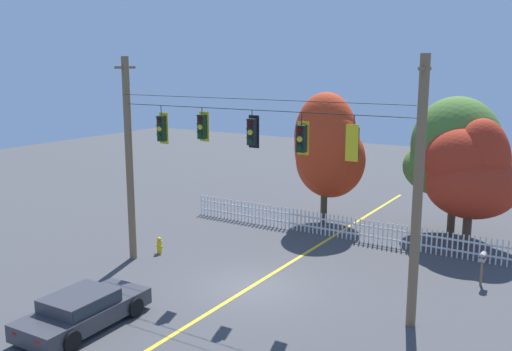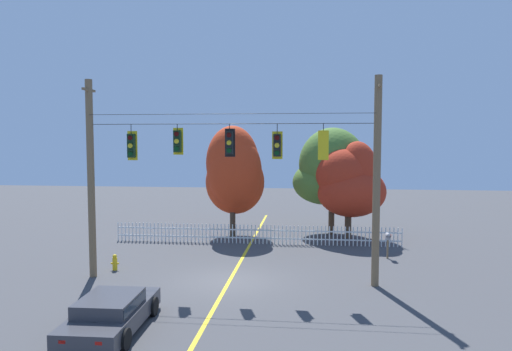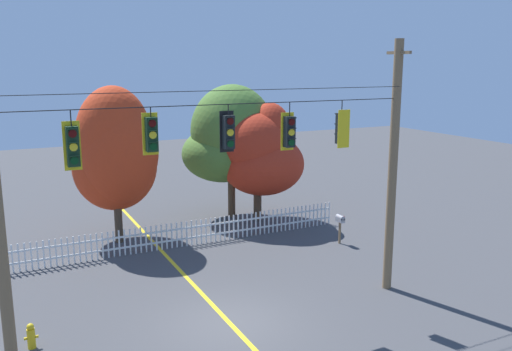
{
  "view_description": "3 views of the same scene",
  "coord_description": "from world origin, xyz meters",
  "px_view_note": "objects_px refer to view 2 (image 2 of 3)",
  "views": [
    {
      "loc": [
        10.79,
        -17.09,
        8.27
      ],
      "look_at": [
        0.08,
        0.19,
        4.27
      ],
      "focal_mm": 39.7,
      "sensor_mm": 36.0,
      "label": 1
    },
    {
      "loc": [
        3.3,
        -19.54,
        5.96
      ],
      "look_at": [
        1.04,
        0.89,
        4.46
      ],
      "focal_mm": 33.19,
      "sensor_mm": 36.0,
      "label": 2
    },
    {
      "loc": [
        -6.01,
        -14.01,
        7.8
      ],
      "look_at": [
        0.98,
        0.16,
        4.51
      ],
      "focal_mm": 37.8,
      "sensor_mm": 36.0,
      "label": 3
    }
  ],
  "objects_px": {
    "traffic_signal_eastbound_side": "(131,146)",
    "traffic_signal_northbound_secondary": "(277,145)",
    "parked_car": "(111,312)",
    "roadside_mailbox": "(388,238)",
    "traffic_signal_westbound_side": "(177,141)",
    "fire_hydrant": "(115,262)",
    "autumn_oak_far_east": "(350,183)",
    "traffic_signal_southbound_primary": "(323,145)",
    "autumn_maple_near_fence": "(234,173)",
    "traffic_signal_northbound_primary": "(230,143)",
    "autumn_maple_mid": "(330,172)"
  },
  "relations": [
    {
      "from": "traffic_signal_eastbound_side",
      "to": "traffic_signal_northbound_secondary",
      "type": "bearing_deg",
      "value": -0.01
    },
    {
      "from": "parked_car",
      "to": "roadside_mailbox",
      "type": "height_order",
      "value": "roadside_mailbox"
    },
    {
      "from": "traffic_signal_westbound_side",
      "to": "fire_hydrant",
      "type": "relative_size",
      "value": 1.76
    },
    {
      "from": "autumn_oak_far_east",
      "to": "fire_hydrant",
      "type": "bearing_deg",
      "value": -144.15
    },
    {
      "from": "traffic_signal_westbound_side",
      "to": "traffic_signal_southbound_primary",
      "type": "distance_m",
      "value": 6.12
    },
    {
      "from": "traffic_signal_westbound_side",
      "to": "traffic_signal_southbound_primary",
      "type": "relative_size",
      "value": 0.87
    },
    {
      "from": "roadside_mailbox",
      "to": "autumn_maple_near_fence",
      "type": "bearing_deg",
      "value": 151.82
    },
    {
      "from": "autumn_maple_near_fence",
      "to": "autumn_oak_far_east",
      "type": "height_order",
      "value": "autumn_maple_near_fence"
    },
    {
      "from": "traffic_signal_eastbound_side",
      "to": "traffic_signal_westbound_side",
      "type": "relative_size",
      "value": 1.19
    },
    {
      "from": "traffic_signal_westbound_side",
      "to": "fire_hydrant",
      "type": "bearing_deg",
      "value": 161.96
    },
    {
      "from": "traffic_signal_eastbound_side",
      "to": "fire_hydrant",
      "type": "relative_size",
      "value": 2.09
    },
    {
      "from": "traffic_signal_northbound_primary",
      "to": "roadside_mailbox",
      "type": "bearing_deg",
      "value": 32.78
    },
    {
      "from": "traffic_signal_northbound_primary",
      "to": "fire_hydrant",
      "type": "distance_m",
      "value": 7.93
    },
    {
      "from": "traffic_signal_eastbound_side",
      "to": "autumn_oak_far_east",
      "type": "bearing_deg",
      "value": 42.78
    },
    {
      "from": "traffic_signal_westbound_side",
      "to": "autumn_maple_near_fence",
      "type": "bearing_deg",
      "value": 84.21
    },
    {
      "from": "traffic_signal_westbound_side",
      "to": "autumn_oak_far_east",
      "type": "bearing_deg",
      "value": 49.19
    },
    {
      "from": "traffic_signal_northbound_secondary",
      "to": "autumn_oak_far_east",
      "type": "bearing_deg",
      "value": 67.73
    },
    {
      "from": "autumn_maple_mid",
      "to": "parked_car",
      "type": "height_order",
      "value": "autumn_maple_mid"
    },
    {
      "from": "traffic_signal_northbound_secondary",
      "to": "autumn_oak_far_east",
      "type": "distance_m",
      "value": 10.34
    },
    {
      "from": "traffic_signal_eastbound_side",
      "to": "traffic_signal_westbound_side",
      "type": "distance_m",
      "value": 2.03
    },
    {
      "from": "traffic_signal_northbound_primary",
      "to": "autumn_maple_mid",
      "type": "relative_size",
      "value": 0.2
    },
    {
      "from": "traffic_signal_westbound_side",
      "to": "parked_car",
      "type": "xyz_separation_m",
      "value": [
        -0.6,
        -5.68,
        -5.35
      ]
    },
    {
      "from": "autumn_maple_mid",
      "to": "roadside_mailbox",
      "type": "distance_m",
      "value": 7.22
    },
    {
      "from": "traffic_signal_northbound_secondary",
      "to": "autumn_maple_near_fence",
      "type": "distance_m",
      "value": 10.05
    },
    {
      "from": "autumn_oak_far_east",
      "to": "autumn_maple_near_fence",
      "type": "bearing_deg",
      "value": 179.87
    },
    {
      "from": "autumn_maple_near_fence",
      "to": "parked_car",
      "type": "height_order",
      "value": "autumn_maple_near_fence"
    },
    {
      "from": "autumn_maple_mid",
      "to": "fire_hydrant",
      "type": "xyz_separation_m",
      "value": [
        -10.21,
        -9.63,
        -3.66
      ]
    },
    {
      "from": "traffic_signal_northbound_secondary",
      "to": "traffic_signal_westbound_side",
      "type": "bearing_deg",
      "value": -180.0
    },
    {
      "from": "traffic_signal_westbound_side",
      "to": "autumn_maple_mid",
      "type": "distance_m",
      "value": 12.88
    },
    {
      "from": "fire_hydrant",
      "to": "traffic_signal_eastbound_side",
      "type": "bearing_deg",
      "value": -39.46
    },
    {
      "from": "autumn_maple_mid",
      "to": "autumn_oak_far_east",
      "type": "bearing_deg",
      "value": -50.19
    },
    {
      "from": "traffic_signal_northbound_secondary",
      "to": "traffic_signal_eastbound_side",
      "type": "bearing_deg",
      "value": 179.99
    },
    {
      "from": "traffic_signal_southbound_primary",
      "to": "traffic_signal_northbound_primary",
      "type": "bearing_deg",
      "value": 179.72
    },
    {
      "from": "traffic_signal_eastbound_side",
      "to": "traffic_signal_northbound_secondary",
      "type": "relative_size",
      "value": 1.05
    },
    {
      "from": "traffic_signal_eastbound_side",
      "to": "traffic_signal_northbound_secondary",
      "type": "distance_m",
      "value": 6.25
    },
    {
      "from": "parked_car",
      "to": "autumn_maple_mid",
      "type": "bearing_deg",
      "value": 65.51
    },
    {
      "from": "autumn_maple_near_fence",
      "to": "autumn_maple_mid",
      "type": "distance_m",
      "value": 6.08
    },
    {
      "from": "traffic_signal_eastbound_side",
      "to": "parked_car",
      "type": "distance_m",
      "value": 7.8
    },
    {
      "from": "traffic_signal_eastbound_side",
      "to": "fire_hydrant",
      "type": "height_order",
      "value": "traffic_signal_eastbound_side"
    },
    {
      "from": "traffic_signal_eastbound_side",
      "to": "traffic_signal_southbound_primary",
      "type": "bearing_deg",
      "value": -0.14
    },
    {
      "from": "traffic_signal_eastbound_side",
      "to": "roadside_mailbox",
      "type": "bearing_deg",
      "value": 22.16
    },
    {
      "from": "traffic_signal_westbound_side",
      "to": "traffic_signal_southbound_primary",
      "type": "xyz_separation_m",
      "value": [
        6.11,
        -0.02,
        -0.16
      ]
    },
    {
      "from": "roadside_mailbox",
      "to": "traffic_signal_westbound_side",
      "type": "bearing_deg",
      "value": -153.73
    },
    {
      "from": "traffic_signal_northbound_secondary",
      "to": "autumn_maple_mid",
      "type": "distance_m",
      "value": 11.18
    },
    {
      "from": "fire_hydrant",
      "to": "traffic_signal_westbound_side",
      "type": "bearing_deg",
      "value": -18.04
    },
    {
      "from": "traffic_signal_northbound_primary",
      "to": "roadside_mailbox",
      "type": "xyz_separation_m",
      "value": [
        7.32,
        4.72,
        -4.84
      ]
    },
    {
      "from": "traffic_signal_northbound_primary",
      "to": "parked_car",
      "type": "xyz_separation_m",
      "value": [
        -2.83,
        -5.68,
        -5.29
      ]
    },
    {
      "from": "autumn_oak_far_east",
      "to": "roadside_mailbox",
      "type": "xyz_separation_m",
      "value": [
        1.52,
        -4.6,
        -2.36
      ]
    },
    {
      "from": "traffic_signal_northbound_primary",
      "to": "traffic_signal_eastbound_side",
      "type": "bearing_deg",
      "value": 179.99
    },
    {
      "from": "traffic_signal_southbound_primary",
      "to": "parked_car",
      "type": "bearing_deg",
      "value": -139.88
    }
  ]
}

